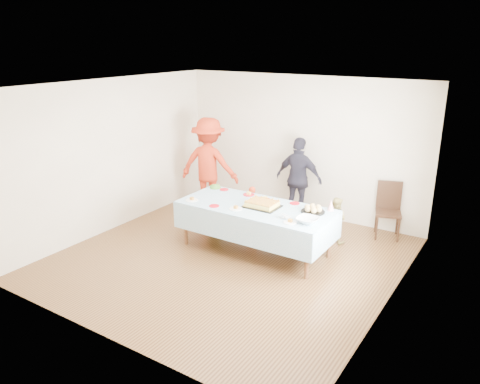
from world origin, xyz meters
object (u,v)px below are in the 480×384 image
object	(u,v)px
party_table	(256,209)
adult_left	(209,165)
birthday_cake	(262,204)
dining_chair	(388,206)

from	to	relation	value
party_table	adult_left	bearing A→B (deg)	146.47
birthday_cake	dining_chair	bearing A→B (deg)	49.31
birthday_cake	adult_left	xyz separation A→B (m)	(-1.92, 1.18, 0.11)
party_table	birthday_cake	bearing A→B (deg)	11.52
dining_chair	adult_left	xyz separation A→B (m)	(-3.44, -0.60, 0.39)
birthday_cake	dining_chair	distance (m)	2.36
party_table	birthday_cake	xyz separation A→B (m)	(0.11, 0.02, 0.10)
party_table	adult_left	xyz separation A→B (m)	(-1.81, 1.20, 0.21)
birthday_cake	dining_chair	size ratio (longest dim) A/B	0.56
birthday_cake	adult_left	bearing A→B (deg)	148.46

